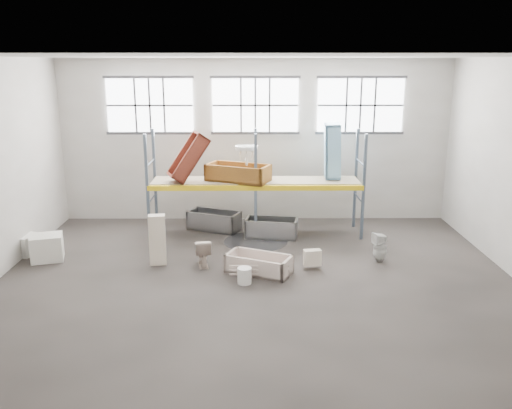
{
  "coord_description": "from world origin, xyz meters",
  "views": [
    {
      "loc": [
        -0.08,
        -11.59,
        4.91
      ],
      "look_at": [
        0.0,
        1.5,
        1.4
      ],
      "focal_mm": 37.7,
      "sensor_mm": 36.0,
      "label": 1
    }
  ],
  "objects_px": {
    "bathtub_beige": "(259,264)",
    "bucket": "(244,276)",
    "toilet_beige": "(203,252)",
    "rust_tub_flat": "(238,173)",
    "steel_tub_right": "(272,228)",
    "toilet_white": "(380,247)",
    "carton_near": "(47,248)",
    "blue_tub_upright": "(332,151)",
    "steel_tub_left": "(214,220)",
    "cistern_tall": "(157,240)"
  },
  "relations": [
    {
      "from": "blue_tub_upright",
      "to": "cistern_tall",
      "type": "bearing_deg",
      "value": -149.61
    },
    {
      "from": "bathtub_beige",
      "to": "carton_near",
      "type": "relative_size",
      "value": 2.0
    },
    {
      "from": "toilet_beige",
      "to": "blue_tub_upright",
      "type": "height_order",
      "value": "blue_tub_upright"
    },
    {
      "from": "steel_tub_left",
      "to": "carton_near",
      "type": "xyz_separation_m",
      "value": [
        -4.07,
        -2.53,
        0.05
      ]
    },
    {
      "from": "bathtub_beige",
      "to": "bucket",
      "type": "relative_size",
      "value": 4.1
    },
    {
      "from": "toilet_beige",
      "to": "bucket",
      "type": "xyz_separation_m",
      "value": [
        1.05,
        -1.12,
        -0.16
      ]
    },
    {
      "from": "steel_tub_right",
      "to": "rust_tub_flat",
      "type": "bearing_deg",
      "value": 164.01
    },
    {
      "from": "cistern_tall",
      "to": "blue_tub_upright",
      "type": "xyz_separation_m",
      "value": [
        4.66,
        2.73,
        1.76
      ]
    },
    {
      "from": "bathtub_beige",
      "to": "rust_tub_flat",
      "type": "bearing_deg",
      "value": 125.13
    },
    {
      "from": "steel_tub_left",
      "to": "blue_tub_upright",
      "type": "distance_m",
      "value": 4.05
    },
    {
      "from": "toilet_white",
      "to": "bucket",
      "type": "height_order",
      "value": "toilet_white"
    },
    {
      "from": "cistern_tall",
      "to": "rust_tub_flat",
      "type": "xyz_separation_m",
      "value": [
        1.94,
        2.4,
        1.19
      ]
    },
    {
      "from": "toilet_beige",
      "to": "bucket",
      "type": "distance_m",
      "value": 1.54
    },
    {
      "from": "toilet_beige",
      "to": "steel_tub_left",
      "type": "height_order",
      "value": "toilet_beige"
    },
    {
      "from": "steel_tub_right",
      "to": "rust_tub_flat",
      "type": "distance_m",
      "value": 1.84
    },
    {
      "from": "bucket",
      "to": "toilet_white",
      "type": "bearing_deg",
      "value": 21.95
    },
    {
      "from": "steel_tub_left",
      "to": "toilet_beige",
      "type": "bearing_deg",
      "value": -91.57
    },
    {
      "from": "toilet_beige",
      "to": "rust_tub_flat",
      "type": "relative_size",
      "value": 0.4
    },
    {
      "from": "toilet_beige",
      "to": "steel_tub_right",
      "type": "xyz_separation_m",
      "value": [
        1.78,
        2.23,
        -0.08
      ]
    },
    {
      "from": "toilet_white",
      "to": "carton_near",
      "type": "bearing_deg",
      "value": -107.42
    },
    {
      "from": "toilet_beige",
      "to": "bucket",
      "type": "height_order",
      "value": "toilet_beige"
    },
    {
      "from": "steel_tub_left",
      "to": "toilet_white",
      "type": "bearing_deg",
      "value": -31.68
    },
    {
      "from": "toilet_white",
      "to": "blue_tub_upright",
      "type": "xyz_separation_m",
      "value": [
        -0.9,
        2.59,
        2.02
      ]
    },
    {
      "from": "toilet_white",
      "to": "rust_tub_flat",
      "type": "distance_m",
      "value": 4.5
    },
    {
      "from": "bathtub_beige",
      "to": "rust_tub_flat",
      "type": "height_order",
      "value": "rust_tub_flat"
    },
    {
      "from": "bathtub_beige",
      "to": "steel_tub_left",
      "type": "distance_m",
      "value": 3.67
    },
    {
      "from": "bathtub_beige",
      "to": "cistern_tall",
      "type": "height_order",
      "value": "cistern_tall"
    },
    {
      "from": "cistern_tall",
      "to": "bucket",
      "type": "height_order",
      "value": "cistern_tall"
    },
    {
      "from": "steel_tub_left",
      "to": "blue_tub_upright",
      "type": "height_order",
      "value": "blue_tub_upright"
    },
    {
      "from": "blue_tub_upright",
      "to": "toilet_beige",
      "type": "bearing_deg",
      "value": -141.22
    },
    {
      "from": "steel_tub_right",
      "to": "bucket",
      "type": "height_order",
      "value": "steel_tub_right"
    },
    {
      "from": "toilet_beige",
      "to": "blue_tub_upright",
      "type": "bearing_deg",
      "value": -150.99
    },
    {
      "from": "bucket",
      "to": "carton_near",
      "type": "xyz_separation_m",
      "value": [
        -5.04,
        1.53,
        0.14
      ]
    },
    {
      "from": "steel_tub_right",
      "to": "bucket",
      "type": "bearing_deg",
      "value": -102.34
    },
    {
      "from": "bathtub_beige",
      "to": "steel_tub_right",
      "type": "xyz_separation_m",
      "value": [
        0.4,
        2.72,
        0.04
      ]
    },
    {
      "from": "bucket",
      "to": "carton_near",
      "type": "distance_m",
      "value": 5.27
    },
    {
      "from": "toilet_white",
      "to": "cistern_tall",
      "type": "bearing_deg",
      "value": -104.85
    },
    {
      "from": "cistern_tall",
      "to": "steel_tub_right",
      "type": "relative_size",
      "value": 0.86
    },
    {
      "from": "rust_tub_flat",
      "to": "carton_near",
      "type": "height_order",
      "value": "rust_tub_flat"
    },
    {
      "from": "steel_tub_left",
      "to": "rust_tub_flat",
      "type": "relative_size",
      "value": 0.87
    },
    {
      "from": "toilet_beige",
      "to": "steel_tub_left",
      "type": "xyz_separation_m",
      "value": [
        0.08,
        2.94,
        -0.07
      ]
    },
    {
      "from": "toilet_beige",
      "to": "rust_tub_flat",
      "type": "xyz_separation_m",
      "value": [
        0.82,
        2.51,
        1.47
      ]
    },
    {
      "from": "rust_tub_flat",
      "to": "steel_tub_right",
      "type": "bearing_deg",
      "value": -15.99
    },
    {
      "from": "cistern_tall",
      "to": "blue_tub_upright",
      "type": "relative_size",
      "value": 0.81
    },
    {
      "from": "bathtub_beige",
      "to": "rust_tub_flat",
      "type": "xyz_separation_m",
      "value": [
        -0.56,
        3.0,
        1.59
      ]
    },
    {
      "from": "toilet_white",
      "to": "rust_tub_flat",
      "type": "height_order",
      "value": "rust_tub_flat"
    },
    {
      "from": "rust_tub_flat",
      "to": "carton_near",
      "type": "xyz_separation_m",
      "value": [
        -4.81,
        -2.09,
        -1.49
      ]
    },
    {
      "from": "toilet_white",
      "to": "bucket",
      "type": "distance_m",
      "value": 3.66
    },
    {
      "from": "toilet_beige",
      "to": "blue_tub_upright",
      "type": "distance_m",
      "value": 4.98
    },
    {
      "from": "bucket",
      "to": "cistern_tall",
      "type": "bearing_deg",
      "value": 150.47
    }
  ]
}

